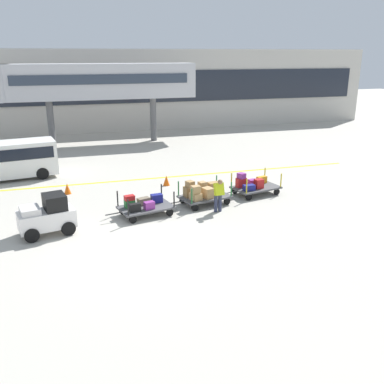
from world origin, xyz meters
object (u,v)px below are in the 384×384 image
Objects in this scene: baggage_cart_tail at (253,185)px; safety_cone_far at (166,180)px; baggage_tug at (47,216)px; baggage_cart_lead at (144,205)px; baggage_cart_middle at (202,193)px; baggage_handler at (219,194)px; shuttle_van at (11,157)px; safety_cone_near at (67,189)px.

safety_cone_far is at bearing 144.21° from baggage_cart_tail.
baggage_tug is 0.74× the size of baggage_cart_lead.
baggage_cart_middle is at bearing -74.74° from safety_cone_far.
baggage_tug reaches higher than baggage_handler.
shuttle_van reaches higher than baggage_handler.
baggage_tug is 0.45× the size of shuttle_van.
safety_cone_far is at bearing -0.08° from safety_cone_near.
baggage_cart_lead is 5.93m from baggage_cart_tail.
shuttle_van is 9.18× the size of safety_cone_far.
baggage_cart_lead is 9.95m from shuttle_van.
baggage_cart_lead is at bearing -167.43° from baggage_cart_tail.
baggage_cart_tail is at bearing 12.77° from baggage_tug.
baggage_cart_tail is 13.59m from shuttle_van.
baggage_handler is 0.31× the size of shuttle_van.
shuttle_van is 4.84m from safety_cone_near.
shuttle_van reaches higher than safety_cone_near.
shuttle_van is at bearing 141.43° from baggage_cart_middle.
baggage_cart_tail is at bearing -35.79° from safety_cone_far.
baggage_tug is 7.78m from safety_cone_far.
safety_cone_near is (-8.99, 2.78, -0.21)m from baggage_cart_tail.
baggage_cart_lead is at bearing -115.68° from safety_cone_far.
baggage_cart_lead is 5.18m from safety_cone_near.
baggage_cart_lead is 0.61× the size of shuttle_van.
baggage_cart_middle is at bearing -167.52° from baggage_cart_tail.
shuttle_van reaches higher than baggage_tug.
baggage_cart_tail is (9.79, 2.22, -0.27)m from baggage_tug.
baggage_cart_lead is at bearing -51.83° from safety_cone_near.
baggage_cart_middle is at bearing 12.89° from baggage_tug.
baggage_handler is 2.84× the size of safety_cone_near.
safety_cone_near is at bearing 128.17° from baggage_cart_lead.
safety_cone_near is (0.80, 4.99, -0.48)m from baggage_tug.
baggage_cart_tail is at bearing -17.16° from safety_cone_near.
baggage_cart_tail is 9.41m from safety_cone_near.
baggage_tug is 9.00m from shuttle_van.
baggage_cart_middle is 1.31m from baggage_handler.
baggage_cart_tail is (2.91, 0.64, -0.07)m from baggage_cart_middle.
baggage_handler is at bearing -74.41° from safety_cone_far.
shuttle_van is (-9.35, 8.39, 0.37)m from baggage_handler.
safety_cone_near is at bearing -52.21° from shuttle_van.
baggage_cart_tail is at bearing 12.48° from baggage_cart_middle.
baggage_handler reaches higher than baggage_cart_middle.
baggage_cart_lead is at bearing -52.01° from shuttle_van.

